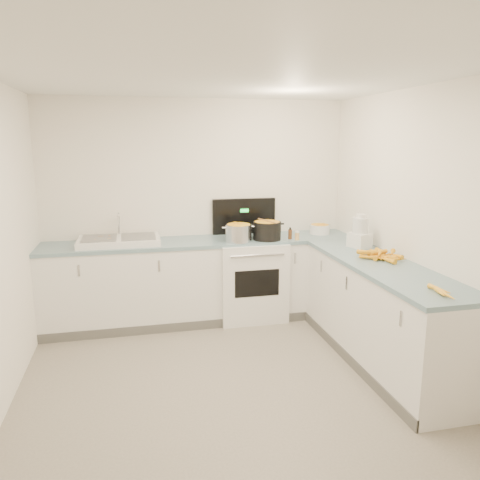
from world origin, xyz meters
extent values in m
cube|color=white|center=(0.00, 1.70, 0.45)|extent=(3.50, 0.60, 0.90)
cube|color=#7192A0|center=(0.00, 1.70, 0.92)|extent=(3.50, 0.62, 0.04)
cube|color=white|center=(1.45, 0.30, 0.45)|extent=(0.60, 2.20, 0.90)
cube|color=#7192A0|center=(1.45, 0.30, 0.92)|extent=(0.62, 2.20, 0.04)
cube|color=white|center=(0.55, 1.68, 0.45)|extent=(0.76, 0.65, 0.90)
cube|color=black|center=(0.55, 1.98, 1.15)|extent=(0.76, 0.05, 0.42)
cube|color=white|center=(-0.90, 1.70, 0.97)|extent=(0.86, 0.52, 0.07)
cube|color=slate|center=(-1.10, 1.70, 1.01)|extent=(0.36, 0.42, 0.01)
cube|color=slate|center=(-0.70, 1.70, 1.01)|extent=(0.36, 0.42, 0.01)
cylinder|color=silver|center=(-0.90, 1.92, 1.13)|extent=(0.03, 0.03, 0.24)
cylinder|color=silver|center=(0.38, 1.54, 1.03)|extent=(0.32, 0.32, 0.21)
cylinder|color=black|center=(0.72, 1.56, 1.03)|extent=(0.34, 0.34, 0.22)
cylinder|color=#AD7A47|center=(0.72, 1.56, 1.15)|extent=(0.12, 0.34, 0.02)
cylinder|color=white|center=(1.43, 1.74, 1.00)|extent=(0.30, 0.30, 0.11)
cylinder|color=#593319|center=(0.98, 1.53, 0.99)|extent=(0.04, 0.04, 0.11)
cylinder|color=#E5B266|center=(1.04, 1.46, 0.98)|extent=(0.05, 0.05, 0.08)
cube|color=white|center=(1.55, 0.97, 1.02)|extent=(0.23, 0.25, 0.15)
cylinder|color=silver|center=(1.55, 0.97, 1.17)|extent=(0.16, 0.16, 0.16)
cylinder|color=white|center=(1.55, 0.97, 1.27)|extent=(0.09, 0.09, 0.04)
cone|color=#FFAE1F|center=(1.56, 0.44, 0.96)|extent=(0.17, 0.15, 0.05)
cone|color=#FFAE1F|center=(1.40, 0.47, 0.96)|extent=(0.22, 0.10, 0.05)
cone|color=#FFAE1F|center=(1.49, 0.46, 0.96)|extent=(0.17, 0.15, 0.05)
cone|color=#FFAE1F|center=(1.49, 0.62, 0.96)|extent=(0.17, 0.17, 0.05)
cone|color=#FFAE1F|center=(1.61, 0.34, 0.96)|extent=(0.17, 0.06, 0.05)
cone|color=#FFAE1F|center=(1.51, 0.44, 0.96)|extent=(0.16, 0.20, 0.05)
cone|color=#FFAE1F|center=(1.42, 0.48, 0.96)|extent=(0.19, 0.17, 0.04)
cone|color=#FFAE1F|center=(1.51, 0.35, 0.96)|extent=(0.10, 0.22, 0.05)
cone|color=#FFAE1F|center=(1.47, 0.49, 0.96)|extent=(0.05, 0.21, 0.05)
cone|color=#FFAE1F|center=(1.56, 0.45, 0.96)|extent=(0.15, 0.14, 0.04)
cone|color=#FFAE1F|center=(1.53, 0.45, 0.96)|extent=(0.05, 0.22, 0.05)
cone|color=#FFAE1F|center=(1.49, 0.45, 1.00)|extent=(0.15, 0.18, 0.05)
cone|color=#FFAE1F|center=(1.59, 0.60, 0.98)|extent=(0.05, 0.17, 0.04)
cone|color=#FFAE1F|center=(1.50, 0.48, 0.98)|extent=(0.18, 0.07, 0.04)
cone|color=#FFAE1F|center=(1.38, 0.51, 1.01)|extent=(0.19, 0.11, 0.05)
cone|color=#FFAE1F|center=(1.50, 0.49, 1.00)|extent=(0.19, 0.09, 0.04)
cone|color=#FFAE1F|center=(1.64, 0.48, 0.99)|extent=(0.13, 0.16, 0.05)
cone|color=#FFAE1F|center=(1.41, 0.57, 0.98)|extent=(0.13, 0.17, 0.05)
cone|color=#FFAE1F|center=(1.50, 0.57, 0.99)|extent=(0.08, 0.22, 0.04)
cone|color=#FFAE1F|center=(1.63, 0.40, 0.98)|extent=(0.08, 0.17, 0.04)
cone|color=yellow|center=(1.40, -0.64, 0.96)|extent=(0.05, 0.20, 0.04)
cone|color=yellow|center=(1.40, -0.58, 0.96)|extent=(0.09, 0.17, 0.04)
cone|color=yellow|center=(1.43, -0.52, 0.96)|extent=(0.08, 0.20, 0.04)
cube|color=tan|center=(-1.14, 1.63, 1.02)|extent=(0.01, 0.04, 0.00)
cube|color=tan|center=(-1.17, 1.81, 1.01)|extent=(0.01, 0.03, 0.00)
cube|color=tan|center=(-1.01, 1.72, 1.01)|extent=(0.05, 0.02, 0.00)
cube|color=tan|center=(-1.00, 1.79, 1.02)|extent=(0.02, 0.05, 0.00)
cube|color=tan|center=(-1.00, 1.63, 1.02)|extent=(0.04, 0.04, 0.00)
cube|color=tan|center=(-1.10, 1.78, 1.02)|extent=(0.06, 0.01, 0.00)
cube|color=tan|center=(-1.05, 1.73, 1.01)|extent=(0.04, 0.04, 0.00)
cube|color=tan|center=(-1.15, 1.75, 1.01)|extent=(0.04, 0.04, 0.00)
cube|color=tan|center=(-1.06, 1.61, 1.01)|extent=(0.04, 0.03, 0.00)
camera|label=1|loc=(-0.74, -3.39, 2.03)|focal=35.00mm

